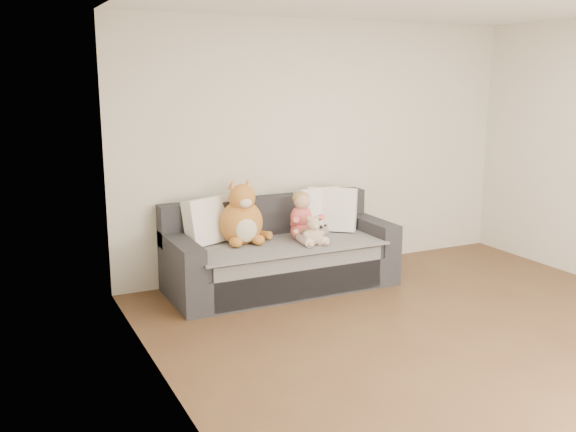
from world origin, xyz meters
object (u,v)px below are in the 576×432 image
object	(u,v)px
toddler	(303,220)
plush_cat	(242,219)
sofa	(280,256)
sippy_cup	(304,235)
teddy_bear	(313,233)

from	to	relation	value
toddler	plush_cat	xyz separation A→B (m)	(-0.57, 0.15, 0.03)
sofa	toddler	world-z (taller)	toddler
plush_cat	sippy_cup	xyz separation A→B (m)	(0.54, -0.24, -0.17)
plush_cat	sofa	bearing A→B (deg)	-6.81
sofa	plush_cat	xyz separation A→B (m)	(-0.36, 0.06, 0.40)
sippy_cup	sofa	bearing A→B (deg)	137.32
sofa	plush_cat	world-z (taller)	plush_cat
sofa	teddy_bear	size ratio (longest dim) A/B	7.65
sofa	plush_cat	distance (m)	0.54
teddy_bear	sippy_cup	xyz separation A→B (m)	(-0.02, 0.13, -0.05)
toddler	teddy_bear	xyz separation A→B (m)	(-0.00, -0.21, -0.09)
plush_cat	teddy_bear	distance (m)	0.69
sofa	toddler	size ratio (longest dim) A/B	4.57
toddler	sippy_cup	distance (m)	0.16
sofa	plush_cat	size ratio (longest dim) A/B	3.43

